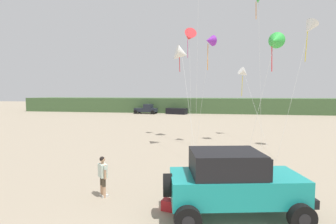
{
  "coord_description": "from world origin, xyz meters",
  "views": [
    {
      "loc": [
        2.07,
        -4.35,
        4.21
      ],
      "look_at": [
        0.32,
        5.53,
        3.45
      ],
      "focal_mm": 26.54,
      "sensor_mm": 36.0,
      "label": 1
    }
  ],
  "objects_px": {
    "jeep": "(233,182)",
    "person_watching": "(103,174)",
    "cooler_box": "(170,205)",
    "distant_sedan": "(177,111)",
    "kite_white_parafoil": "(244,73)",
    "kite_yellow_diamond": "(275,41)",
    "distant_pickup": "(146,109)",
    "kite_green_box": "(182,54)",
    "kite_pink_ribbon": "(210,41)",
    "kite_orange_streamer": "(309,28)",
    "kite_purple_stunt": "(189,36)"
  },
  "relations": [
    {
      "from": "distant_sedan",
      "to": "kite_yellow_diamond",
      "type": "distance_m",
      "value": 36.25
    },
    {
      "from": "kite_green_box",
      "to": "jeep",
      "type": "bearing_deg",
      "value": -73.97
    },
    {
      "from": "jeep",
      "to": "kite_green_box",
      "type": "height_order",
      "value": "kite_green_box"
    },
    {
      "from": "kite_orange_streamer",
      "to": "kite_white_parafoil",
      "type": "xyz_separation_m",
      "value": [
        -3.8,
        5.73,
        -2.74
      ]
    },
    {
      "from": "distant_pickup",
      "to": "kite_white_parafoil",
      "type": "height_order",
      "value": "kite_white_parafoil"
    },
    {
      "from": "kite_white_parafoil",
      "to": "kite_orange_streamer",
      "type": "bearing_deg",
      "value": -56.45
    },
    {
      "from": "distant_sedan",
      "to": "distant_pickup",
      "type": "bearing_deg",
      "value": -162.8
    },
    {
      "from": "distant_pickup",
      "to": "kite_yellow_diamond",
      "type": "xyz_separation_m",
      "value": [
        16.92,
        -33.95,
        6.36
      ]
    },
    {
      "from": "distant_sedan",
      "to": "person_watching",
      "type": "bearing_deg",
      "value": -69.6
    },
    {
      "from": "kite_purple_stunt",
      "to": "kite_yellow_diamond",
      "type": "xyz_separation_m",
      "value": [
        5.73,
        -7.62,
        -2.16
      ]
    },
    {
      "from": "person_watching",
      "to": "distant_sedan",
      "type": "bearing_deg",
      "value": 93.78
    },
    {
      "from": "kite_yellow_diamond",
      "to": "kite_green_box",
      "type": "relative_size",
      "value": 0.98
    },
    {
      "from": "kite_purple_stunt",
      "to": "kite_yellow_diamond",
      "type": "bearing_deg",
      "value": -53.07
    },
    {
      "from": "person_watching",
      "to": "kite_white_parafoil",
      "type": "relative_size",
      "value": 0.25
    },
    {
      "from": "kite_purple_stunt",
      "to": "kite_green_box",
      "type": "bearing_deg",
      "value": -93.36
    },
    {
      "from": "person_watching",
      "to": "cooler_box",
      "type": "height_order",
      "value": "person_watching"
    },
    {
      "from": "cooler_box",
      "to": "distant_sedan",
      "type": "bearing_deg",
      "value": 109.74
    },
    {
      "from": "distant_sedan",
      "to": "cooler_box",
      "type": "bearing_deg",
      "value": -65.69
    },
    {
      "from": "cooler_box",
      "to": "kite_green_box",
      "type": "relative_size",
      "value": 0.07
    },
    {
      "from": "kite_orange_streamer",
      "to": "kite_purple_stunt",
      "type": "bearing_deg",
      "value": 159.13
    },
    {
      "from": "distant_pickup",
      "to": "kite_purple_stunt",
      "type": "xyz_separation_m",
      "value": [
        11.19,
        -26.33,
        8.51
      ]
    },
    {
      "from": "cooler_box",
      "to": "kite_green_box",
      "type": "height_order",
      "value": "kite_green_box"
    },
    {
      "from": "jeep",
      "to": "person_watching",
      "type": "bearing_deg",
      "value": 172.03
    },
    {
      "from": "jeep",
      "to": "distant_pickup",
      "type": "bearing_deg",
      "value": 108.88
    },
    {
      "from": "distant_pickup",
      "to": "kite_orange_streamer",
      "type": "relative_size",
      "value": 0.49
    },
    {
      "from": "kite_orange_streamer",
      "to": "kite_green_box",
      "type": "distance_m",
      "value": 9.4
    },
    {
      "from": "kite_purple_stunt",
      "to": "kite_white_parafoil",
      "type": "xyz_separation_m",
      "value": [
        5.21,
        2.3,
        -3.25
      ]
    },
    {
      "from": "jeep",
      "to": "kite_green_box",
      "type": "xyz_separation_m",
      "value": [
        -3.11,
        10.81,
        6.07
      ]
    },
    {
      "from": "jeep",
      "to": "person_watching",
      "type": "relative_size",
      "value": 3.01
    },
    {
      "from": "distant_sedan",
      "to": "kite_white_parafoil",
      "type": "distance_m",
      "value": 26.72
    },
    {
      "from": "person_watching",
      "to": "kite_orange_streamer",
      "type": "xyz_separation_m",
      "value": [
        11.21,
        10.63,
        8.0
      ]
    },
    {
      "from": "person_watching",
      "to": "distant_pickup",
      "type": "height_order",
      "value": "distant_pickup"
    },
    {
      "from": "cooler_box",
      "to": "distant_pickup",
      "type": "distance_m",
      "value": 42.78
    },
    {
      "from": "distant_sedan",
      "to": "kite_pink_ribbon",
      "type": "distance_m",
      "value": 30.79
    },
    {
      "from": "jeep",
      "to": "kite_yellow_diamond",
      "type": "bearing_deg",
      "value": 68.28
    },
    {
      "from": "jeep",
      "to": "kite_white_parafoil",
      "type": "xyz_separation_m",
      "value": [
        2.33,
        17.07,
        5.0
      ]
    },
    {
      "from": "kite_white_parafoil",
      "to": "kite_green_box",
      "type": "distance_m",
      "value": 8.36
    },
    {
      "from": "kite_white_parafoil",
      "to": "jeep",
      "type": "bearing_deg",
      "value": -97.78
    },
    {
      "from": "distant_pickup",
      "to": "distant_sedan",
      "type": "xyz_separation_m",
      "value": [
        6.31,
        0.06,
        -0.34
      ]
    },
    {
      "from": "kite_white_parafoil",
      "to": "kite_green_box",
      "type": "xyz_separation_m",
      "value": [
        -5.44,
        -6.26,
        1.07
      ]
    },
    {
      "from": "distant_pickup",
      "to": "kite_green_box",
      "type": "distance_m",
      "value": 32.84
    },
    {
      "from": "kite_white_parafoil",
      "to": "distant_sedan",
      "type": "bearing_deg",
      "value": 112.71
    },
    {
      "from": "kite_orange_streamer",
      "to": "kite_green_box",
      "type": "relative_size",
      "value": 1.19
    },
    {
      "from": "distant_sedan",
      "to": "kite_purple_stunt",
      "type": "distance_m",
      "value": 28.27
    },
    {
      "from": "kite_green_box",
      "to": "person_watching",
      "type": "bearing_deg",
      "value": -101.08
    },
    {
      "from": "kite_white_parafoil",
      "to": "kite_yellow_diamond",
      "type": "bearing_deg",
      "value": -86.99
    },
    {
      "from": "cooler_box",
      "to": "kite_purple_stunt",
      "type": "bearing_deg",
      "value": 104.66
    },
    {
      "from": "kite_yellow_diamond",
      "to": "distant_pickup",
      "type": "bearing_deg",
      "value": 116.48
    },
    {
      "from": "kite_orange_streamer",
      "to": "kite_pink_ribbon",
      "type": "bearing_deg",
      "value": 173.25
    },
    {
      "from": "distant_pickup",
      "to": "kite_green_box",
      "type": "bearing_deg",
      "value": -70.12
    }
  ]
}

